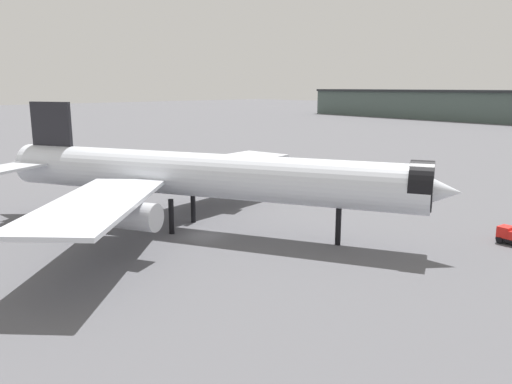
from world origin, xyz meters
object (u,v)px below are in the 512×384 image
traffic_cone_near_nose (391,191)px  service_truck_front (245,169)px  airliner_near_gate (197,176)px  baggage_cart_trailing (191,172)px

traffic_cone_near_nose → service_truck_front: bearing=-166.4°
airliner_near_gate → baggage_cart_trailing: 36.09m
airliner_near_gate → service_truck_front: size_ratio=9.12×
service_truck_front → traffic_cone_near_nose: 28.02m
airliner_near_gate → traffic_cone_near_nose: size_ratio=82.98×
baggage_cart_trailing → traffic_cone_near_nose: size_ratio=4.32×
airliner_near_gate → traffic_cone_near_nose: (5.41, 34.93, -6.25)m
service_truck_front → traffic_cone_near_nose: size_ratio=9.09×
airliner_near_gate → baggage_cart_trailing: airliner_near_gate is taller
service_truck_front → airliner_near_gate: bearing=-78.7°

